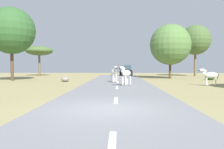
{
  "coord_description": "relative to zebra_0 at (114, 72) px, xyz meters",
  "views": [
    {
      "loc": [
        0.52,
        -8.36,
        1.65
      ],
      "look_at": [
        0.03,
        7.39,
        1.05
      ],
      "focal_mm": 35.81,
      "sensor_mm": 36.0,
      "label": 1
    }
  ],
  "objects": [
    {
      "name": "rock_0",
      "position": [
        -5.16,
        1.51,
        -0.76
      ],
      "size": [
        0.83,
        0.85,
        0.53
      ],
      "primitive_type": "ellipsoid",
      "color": "gray",
      "rests_on": "ground_plane"
    },
    {
      "name": "zebra_0",
      "position": [
        0.0,
        0.0,
        0.0
      ],
      "size": [
        0.81,
        1.67,
        1.63
      ],
      "rotation": [
        0.0,
        0.0,
        3.45
      ],
      "color": "silver",
      "rests_on": "road"
    },
    {
      "name": "road",
      "position": [
        0.34,
        -13.32,
        -1.0
      ],
      "size": [
        6.0,
        64.0,
        0.05
      ],
      "primitive_type": "cube",
      "color": "slate",
      "rests_on": "ground_plane"
    },
    {
      "name": "tree_0",
      "position": [
        -11.46,
        2.89,
        4.54
      ],
      "size": [
        5.17,
        5.17,
        8.16
      ],
      "color": "#4C3823",
      "rests_on": "ground_plane"
    },
    {
      "name": "bush_0",
      "position": [
        11.29,
        5.0,
        -0.68
      ],
      "size": [
        1.16,
        1.04,
        0.69
      ],
      "primitive_type": "ellipsoid",
      "color": "#2D5628",
      "rests_on": "ground_plane"
    },
    {
      "name": "tree_1",
      "position": [
        -12.73,
        15.01,
        3.13
      ],
      "size": [
        4.46,
        4.46,
        4.96
      ],
      "color": "brown",
      "rests_on": "ground_plane"
    },
    {
      "name": "tree_4",
      "position": [
        12.68,
        14.44,
        4.76
      ],
      "size": [
        4.75,
        4.75,
        8.18
      ],
      "color": "brown",
      "rests_on": "ground_plane"
    },
    {
      "name": "tree_3",
      "position": [
        7.21,
        7.88,
        3.43
      ],
      "size": [
        5.33,
        5.33,
        7.13
      ],
      "color": "#4C3823",
      "rests_on": "ground_plane"
    },
    {
      "name": "lane_markings",
      "position": [
        0.34,
        -14.32,
        -0.97
      ],
      "size": [
        0.16,
        56.0,
        0.01
      ],
      "color": "silver",
      "rests_on": "road"
    },
    {
      "name": "zebra_2",
      "position": [
        8.0,
        -3.07,
        -0.14
      ],
      "size": [
        1.49,
        0.84,
        1.48
      ],
      "rotation": [
        0.0,
        0.0,
        1.18
      ],
      "color": "silver",
      "rests_on": "ground_plane"
    },
    {
      "name": "zebra_1",
      "position": [
        1.05,
        -3.52,
        0.01
      ],
      "size": [
        1.15,
        1.56,
        1.64
      ],
      "rotation": [
        0.0,
        0.0,
        2.58
      ],
      "color": "silver",
      "rests_on": "road"
    },
    {
      "name": "car_0",
      "position": [
        1.67,
        16.7,
        -0.17
      ],
      "size": [
        2.15,
        4.41,
        1.74
      ],
      "rotation": [
        0.0,
        0.0,
        3.18
      ],
      "color": "black",
      "rests_on": "road"
    },
    {
      "name": "ground_plane",
      "position": [
        -0.04,
        -13.32,
        -1.02
      ],
      "size": [
        90.0,
        90.0,
        0.0
      ],
      "primitive_type": "plane",
      "color": "#8E8456"
    }
  ]
}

